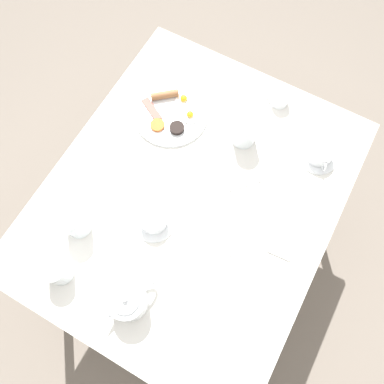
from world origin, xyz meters
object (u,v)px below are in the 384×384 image
Objects in this scene: teacup_with_saucer_left at (153,220)px; water_glass_short at (245,131)px; creamer_jug at (280,98)px; spoon_for_tea at (247,184)px; napkin_folded at (285,237)px; fork_spare at (208,243)px; teapot_near at (128,301)px; water_glass_tall at (75,222)px; wine_glass_spare at (57,270)px; teacup_with_saucer_right at (320,154)px; fork_by_plate at (265,296)px; knife_by_plate at (214,360)px; breakfast_plate at (171,113)px.

water_glass_short is at bearing -106.06° from teacup_with_saucer_left.
creamer_jug reaches higher than spoon_for_tea.
fork_spare is (0.21, 0.14, -0.00)m from napkin_folded.
teapot_near reaches higher than water_glass_tall.
water_glass_short is 1.29× the size of creamer_jug.
wine_glass_spare is 0.48m from fork_spare.
teacup_with_saucer_right is at bearing -129.09° from spoon_for_tea.
spoon_for_tea is 0.67× the size of fork_spare.
teapot_near is at bearing 31.49° from fork_by_plate.
wine_glass_spare is at bearing 22.58° from fork_by_plate.
napkin_folded reaches higher than fork_by_plate.
teacup_with_saucer_right is at bearing -125.90° from wine_glass_spare.
creamer_jug is at bearing -102.75° from water_glass_short.
water_glass_tall reaches higher than knife_by_plate.
teapot_near is at bearing 51.28° from napkin_folded.
water_glass_tall is 0.74× the size of fork_by_plate.
creamer_jug is at bearing -104.98° from teacup_with_saucer_left.
breakfast_plate is 0.53m from water_glass_tall.
fork_spare is at bearing -172.81° from teacup_with_saucer_left.
wine_glass_spare is 0.51× the size of fork_spare.
spoon_for_tea is at bearing 96.90° from creamer_jug.
teacup_with_saucer_left and teacup_with_saucer_right have the same top height.
breakfast_plate is 1.54× the size of fork_spare.
knife_by_plate is at bearing 88.96° from teacup_with_saucer_right.
creamer_jug is 0.63× the size of napkin_folded.
water_glass_short reaches higher than teacup_with_saucer_left.
teapot_near reaches higher than creamer_jug.
breakfast_plate is at bearing -137.04° from teapot_near.
water_glass_short is (-0.33, -0.56, 0.00)m from water_glass_tall.
teacup_with_saucer_left reaches higher than napkin_folded.
wine_glass_spare is at bearing 55.41° from spoon_for_tea.
wine_glass_spare is at bearing -59.48° from teapot_near.
breakfast_plate is 0.56m from teacup_with_saucer_right.
teapot_near is at bearing 66.32° from fork_spare.
water_glass_short is (-0.28, -0.03, 0.05)m from breakfast_plate.
teapot_near is at bearing 105.14° from teacup_with_saucer_left.
napkin_folded is 0.44m from knife_by_plate.
wine_glass_spare reaches higher than creamer_jug.
teacup_with_saucer_left is 0.47m from knife_by_plate.
teapot_near is (-0.23, 0.65, 0.04)m from breakfast_plate.
wine_glass_spare reaches higher than napkin_folded.
teapot_near reaches higher than knife_by_plate.
fork_spare is (-0.35, 0.37, -0.01)m from breakfast_plate.
water_glass_tall is at bearing 21.36° from fork_spare.
teapot_near is 0.31m from fork_spare.
water_glass_tall reaches higher than fork_spare.
water_glass_short is 0.21m from creamer_jug.
knife_by_plate is (-0.25, 0.70, -0.06)m from water_glass_short.
teacup_with_saucer_left is at bearing 51.58° from teacup_with_saucer_right.
fork_by_plate is at bearing 165.86° from fork_spare.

